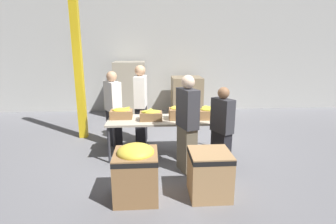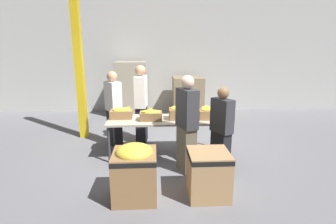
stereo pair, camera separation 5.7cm
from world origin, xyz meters
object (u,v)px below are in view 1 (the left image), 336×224
Objects in this scene: banana_box_2 at (180,112)px; volunteer_1 at (222,130)px; donation_bin_1 at (209,172)px; pallet_stack_0 at (130,89)px; banana_box_3 at (211,112)px; volunteer_3 at (187,125)px; volunteer_2 at (113,109)px; sorting_table at (165,121)px; banana_box_0 at (121,113)px; banana_box_1 at (151,115)px; donation_bin_0 at (136,170)px; support_pillar at (77,55)px; volunteer_0 at (141,105)px; pallet_stack_1 at (186,97)px.

banana_box_2 is 0.29× the size of volunteer_1.
pallet_stack_0 is (-1.50, 4.88, 0.48)m from donation_bin_1.
banana_box_3 is 0.91m from volunteer_3.
volunteer_2 is 0.97× the size of pallet_stack_0.
banana_box_0 is at bearing 173.57° from sorting_table.
banana_box_0 is 0.29× the size of volunteer_1.
volunteer_3 is at bearing -129.28° from banana_box_3.
banana_box_1 is at bearing -176.04° from banana_box_2.
volunteer_1 is 1.82× the size of donation_bin_0.
volunteer_0 is at bearing -16.84° from support_pillar.
volunteer_0 is at bearing 89.98° from donation_bin_0.
pallet_stack_1 is at bearing 109.78° from volunteer_2.
sorting_table is 1.30m from volunteer_2.
banana_box_3 is at bearing -60.91° from pallet_stack_0.
banana_box_3 is (0.62, -0.02, -0.01)m from banana_box_2.
volunteer_3 is (-0.62, 0.00, 0.10)m from volunteer_1.
volunteer_0 is at bearing 149.96° from banana_box_3.
banana_box_0 reaches higher than banana_box_1.
pallet_stack_0 is at bearing -164.09° from volunteer_0.
donation_bin_1 is at bearing 30.83° from volunteer_0.
volunteer_1 is 0.88× the size of volunteer_3.
sorting_table is 0.91m from banana_box_0.
volunteer_0 is 2.13m from volunteer_1.
volunteer_0 is 1.88m from support_pillar.
banana_box_3 is at bearing 77.18° from donation_bin_1.
sorting_table is 0.83m from volunteer_3.
banana_box_3 is 0.29× the size of volunteer_2.
banana_box_0 is at bearing -89.13° from pallet_stack_0.
support_pillar is (-1.97, 1.23, 1.29)m from sorting_table.
volunteer_0 is 1.07× the size of volunteer_2.
donation_bin_1 is (0.85, -1.52, -0.50)m from banana_box_1.
sorting_table is 1.21m from volunteer_1.
volunteer_3 is at bearing 35.47° from volunteer_0.
volunteer_0 is at bearing 9.90° from volunteer_3.
banana_box_2 is 1.82m from donation_bin_0.
pallet_stack_1 is (1.81, -0.09, -0.24)m from pallet_stack_0.
banana_box_0 is 1.20m from banana_box_2.
volunteer_3 is 2.07× the size of donation_bin_0.
volunteer_2 is at bearing 150.21° from sorting_table.
donation_bin_1 is (0.56, -1.58, -0.34)m from sorting_table.
donation_bin_0 is (0.37, -1.68, -0.43)m from banana_box_0.
donation_bin_0 is (-0.00, -2.37, -0.45)m from volunteer_0.
pallet_stack_0 reaches higher than volunteer_1.
support_pillar reaches higher than donation_bin_1.
volunteer_0 is at bearing 104.87° from banana_box_1.
banana_box_0 is 0.25× the size of volunteer_0.
sorting_table is at bearing 177.74° from banana_box_3.
donation_bin_0 is 0.67× the size of pallet_stack_1.
donation_bin_1 is 0.40× the size of pallet_stack_0.
support_pillar reaches higher than volunteer_0.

